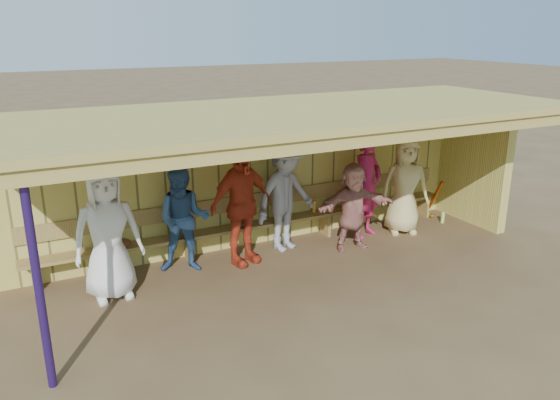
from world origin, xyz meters
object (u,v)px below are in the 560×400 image
Objects in this scene: player_f at (353,206)px; player_d at (241,205)px; player_e at (286,195)px; player_h at (405,186)px; bench at (260,217)px; player_c at (184,220)px; player_g at (367,186)px; player_b at (107,233)px.

player_d is at bearing 176.85° from player_f.
player_d is 1.03× the size of player_e.
player_d reaches higher than player_f.
player_h is (2.29, -0.28, -0.07)m from player_e.
player_f reaches higher than bench.
player_c is at bearing 176.80° from player_f.
player_h reaches higher than bench.
player_g is (2.46, 0.10, -0.04)m from player_d.
player_c is 4.08m from player_h.
player_d is 3.18m from player_h.
player_b is at bearing 171.95° from player_e.
player_f is (3.99, -0.05, -0.20)m from player_b.
player_e is 1.08× the size of player_h.
player_g is at bearing 21.83° from player_c.
player_f is at bearing -166.35° from player_g.
player_d is at bearing -158.39° from player_h.
player_d reaches higher than player_c.
player_h is at bearing -34.51° from player_g.
player_d is 1.04× the size of player_g.
player_h reaches higher than player_f.
player_e is at bearing 24.69° from player_c.
player_f is at bearing -2.76° from player_b.
player_b is 4.00m from player_f.
player_e reaches higher than player_h.
player_c is 2.84m from player_f.
player_f is at bearing -30.53° from bench.
player_b is 1.00× the size of player_e.
player_h is (3.18, -0.07, -0.09)m from player_d.
bench is at bearing 37.00° from player_c.
player_c is at bearing 15.60° from player_b.
player_g is (0.55, 0.39, 0.19)m from player_f.
player_e reaches higher than player_b.
player_c is 1.79m from player_e.
player_e is at bearing -42.04° from bench.
player_f is at bearing -24.78° from player_d.
player_b reaches higher than player_h.
bench is (-2.63, 0.58, -0.36)m from player_h.
bench is at bearing 13.88° from player_b.
player_b is 0.97× the size of player_d.
player_c reaches higher than player_f.
player_e reaches higher than bench.
player_g reaches higher than player_c.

